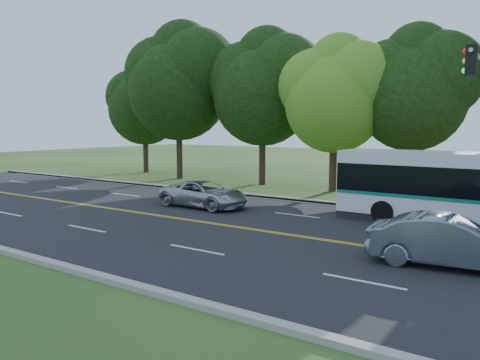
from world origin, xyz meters
The scene contains 9 objects.
ground centered at (0.00, 0.00, 0.00)m, with size 120.00×120.00×0.00m, color #214B19.
road centered at (0.00, 0.00, 0.01)m, with size 60.00×14.00×0.02m, color black.
curb_north centered at (0.00, 7.15, 0.07)m, with size 60.00×0.30×0.15m, color #9F998F.
curb_south centered at (0.00, -7.15, 0.07)m, with size 60.00×0.30×0.15m, color #9F998F.
grass_verge centered at (0.00, 9.00, 0.05)m, with size 60.00×4.00×0.10m, color #214B19.
lane_markings centered at (-0.09, 0.00, 0.02)m, with size 57.60×13.82×0.00m.
tree_row centered at (-5.15, 12.13, 6.73)m, with size 44.70×9.10×13.84m.
sedan centered at (6.55, -0.91, 0.74)m, with size 1.53×4.40×1.45m, color slate.
suv centered at (-5.24, 2.86, 0.65)m, with size 2.11×4.57×1.27m, color #AFB2B4.
Camera 1 is at (8.88, -14.85, 3.99)m, focal length 35.00 mm.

